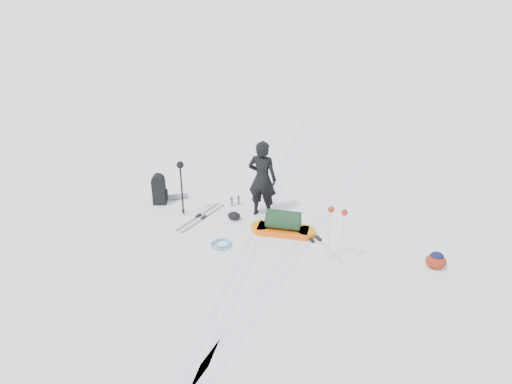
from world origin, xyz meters
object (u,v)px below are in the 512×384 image
at_px(pulk_sled, 283,225).
at_px(ski_poles_black, 181,171).
at_px(skier, 262,179).
at_px(expedition_rucksack, 161,190).

distance_m(pulk_sled, ski_poles_black, 2.75).
xyz_separation_m(skier, pulk_sled, (0.72, -0.72, -0.75)).
height_order(skier, ski_poles_black, skier).
xyz_separation_m(skier, ski_poles_black, (-1.86, -0.58, 0.20)).
height_order(skier, pulk_sled, skier).
bearing_deg(ski_poles_black, pulk_sled, -8.46).
height_order(pulk_sled, expedition_rucksack, expedition_rucksack).
bearing_deg(pulk_sled, ski_poles_black, 172.25).
bearing_deg(skier, ski_poles_black, 19.54).
distance_m(skier, expedition_rucksack, 2.71).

